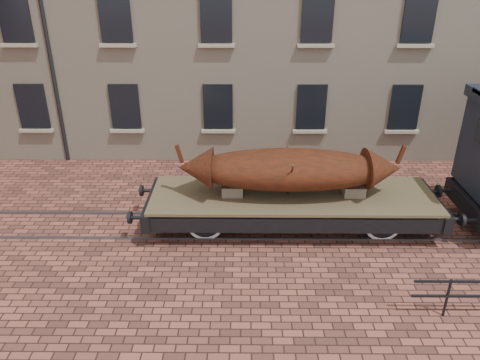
{
  "coord_description": "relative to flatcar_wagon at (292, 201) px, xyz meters",
  "views": [
    {
      "loc": [
        -1.52,
        -12.02,
        7.37
      ],
      "look_at": [
        -1.63,
        0.5,
        1.3
      ],
      "focal_mm": 35.0,
      "sensor_mm": 36.0,
      "label": 1
    }
  ],
  "objects": [
    {
      "name": "rail_track",
      "position": [
        0.1,
        0.0,
        -0.84
      ],
      "size": [
        30.0,
        1.52,
        0.06
      ],
      "color": "#59595E",
      "rests_on": "ground"
    },
    {
      "name": "flatcar_wagon",
      "position": [
        0.0,
        0.0,
        0.0
      ],
      "size": [
        9.26,
        2.51,
        1.4
      ],
      "color": "brown",
      "rests_on": "ground"
    },
    {
      "name": "ground",
      "position": [
        0.1,
        0.0,
        -0.87
      ],
      "size": [
        90.0,
        90.0,
        0.0
      ],
      "primitive_type": "plane",
      "color": "#4D2C24"
    },
    {
      "name": "iron_boat",
      "position": [
        -0.14,
        0.0,
        1.02
      ],
      "size": [
        6.38,
        1.86,
        1.53
      ],
      "color": "#521E0D",
      "rests_on": "flatcar_wagon"
    }
  ]
}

